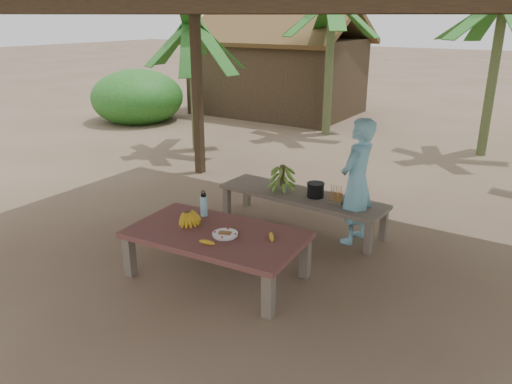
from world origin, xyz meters
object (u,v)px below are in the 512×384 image
Objects in this scene: cooking_pot at (315,190)px; woman at (357,182)px; work_table at (216,238)px; bench at (301,198)px; water_flask at (204,205)px; ripe_banana_bunch at (187,217)px; plate at (225,234)px.

woman reaches higher than cooking_pot.
work_table is at bearing -22.22° from woman.
bench is at bearing -85.14° from woman.
bench is at bearing 68.62° from water_flask.
work_table is 1.23× the size of woman.
bench is 1.47× the size of woman.
ripe_banana_bunch reaches higher than cooking_pot.
ripe_banana_bunch is 0.28m from water_flask.
ripe_banana_bunch is at bearing -105.60° from bench.
woman reaches higher than bench.
bench is 1.65m from plate.
water_flask reaches higher than bench.
plate is 0.62m from water_flask.
cooking_pot is at bearing 65.92° from ripe_banana_bunch.
bench is 0.24m from cooking_pot.
woman is at bearing -2.81° from cooking_pot.
cooking_pot is 0.59m from woman.
water_flask is (-0.52, 0.32, 0.11)m from plate.
plate is (0.52, -0.04, -0.06)m from ripe_banana_bunch.
woman is at bearing 1.05° from bench.
bench is at bearing 80.96° from work_table.
work_table is 0.16m from plate.
work_table is at bearing -92.24° from bench.
cooking_pot is at bearing 4.66° from bench.
woman is (0.74, -0.02, 0.36)m from bench.
bench is 8.54× the size of plate.
work_table is 0.42m from ripe_banana_bunch.
cooking_pot is 0.14× the size of woman.
bench is at bearing 89.90° from plate.
plate is at bearing -31.47° from water_flask.
work_table is 1.63m from bench.
bench is at bearing 71.83° from ripe_banana_bunch.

